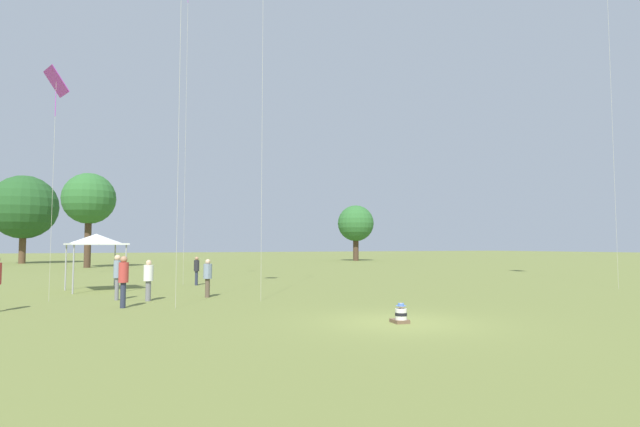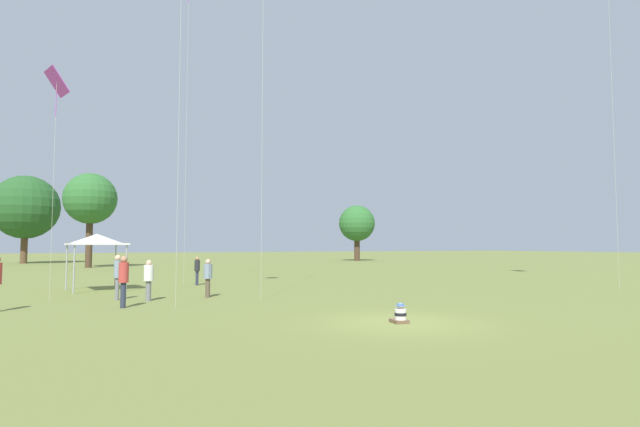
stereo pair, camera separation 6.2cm
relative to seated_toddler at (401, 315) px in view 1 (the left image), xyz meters
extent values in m
plane|color=olive|center=(0.06, 0.10, -0.23)|extent=(300.00, 300.00, 0.00)
cube|color=brown|center=(0.01, 0.06, -0.18)|extent=(0.47, 0.55, 0.10)
cylinder|color=silver|center=(0.00, -0.03, 0.03)|extent=(0.36, 0.36, 0.31)
cylinder|color=black|center=(0.00, -0.03, 0.03)|extent=(0.38, 0.38, 0.09)
sphere|color=#DBAD89|center=(0.00, -0.03, 0.26)|extent=(0.17, 0.17, 0.17)
cylinder|color=#4C70B7|center=(0.00, -0.03, 0.26)|extent=(0.29, 0.29, 0.01)
cylinder|color=#4C70B7|center=(0.00, -0.03, 0.30)|extent=(0.18, 0.18, 0.08)
cylinder|color=brown|center=(-3.40, 9.36, 0.17)|extent=(0.22, 0.22, 0.79)
cylinder|color=gray|center=(-3.40, 9.36, 0.88)|extent=(0.41, 0.41, 0.63)
sphere|color=#DBAD89|center=(-3.40, 9.36, 1.29)|extent=(0.21, 0.21, 0.21)
cylinder|color=#282D42|center=(-2.51, 16.03, 0.16)|extent=(0.20, 0.20, 0.77)
cylinder|color=#232328|center=(-2.51, 16.03, 0.85)|extent=(0.37, 0.37, 0.61)
sphere|color=#A37556|center=(-2.51, 16.03, 1.25)|extent=(0.21, 0.21, 0.21)
cylinder|color=slate|center=(-5.83, 8.97, 0.17)|extent=(0.29, 0.29, 0.79)
cylinder|color=silver|center=(-5.83, 8.97, 0.88)|extent=(0.53, 0.53, 0.63)
sphere|color=#DBAD89|center=(-5.83, 8.97, 1.29)|extent=(0.22, 0.22, 0.22)
cylinder|color=#282D42|center=(-6.89, 7.02, 0.22)|extent=(0.22, 0.22, 0.89)
cylinder|color=#B23833|center=(-6.89, 7.02, 1.02)|extent=(0.41, 0.41, 0.71)
sphere|color=#A37556|center=(-6.89, 7.02, 1.48)|extent=(0.24, 0.24, 0.24)
cylinder|color=slate|center=(-6.94, 9.81, 0.22)|extent=(0.22, 0.22, 0.89)
cylinder|color=gray|center=(-6.94, 9.81, 1.02)|extent=(0.40, 0.40, 0.71)
sphere|color=#DBAD89|center=(-6.94, 9.81, 1.47)|extent=(0.24, 0.24, 0.24)
cube|color=white|center=(-7.65, 14.74, 2.04)|extent=(2.92, 2.92, 0.08)
cone|color=white|center=(-7.65, 14.74, 2.31)|extent=(2.78, 2.78, 0.46)
cylinder|color=#99999E|center=(-8.97, 15.68, 0.89)|extent=(0.07, 0.07, 2.23)
cylinder|color=#99999E|center=(-6.71, 16.06, 0.89)|extent=(0.07, 0.07, 2.23)
cylinder|color=#99999E|center=(-8.59, 13.42, 0.89)|extent=(0.07, 0.07, 2.23)
cylinder|color=#99999E|center=(-6.34, 13.80, 0.89)|extent=(0.07, 0.07, 2.23)
cylinder|color=#BCB7A8|center=(-5.23, 6.15, 8.97)|extent=(0.01, 0.01, 18.39)
cylinder|color=#BCB7A8|center=(-3.18, 16.35, 8.55)|extent=(0.01, 0.01, 17.54)
cylinder|color=#BCB7A8|center=(-1.79, 7.06, 8.84)|extent=(0.01, 0.01, 18.13)
cylinder|color=#BCB7A8|center=(16.72, 4.80, 9.79)|extent=(0.01, 0.01, 20.02)
cube|color=#B738C6|center=(-9.38, 10.48, 8.59)|extent=(1.02, 1.32, 0.97)
cylinder|color=#B738C6|center=(-9.38, 10.48, 7.67)|extent=(0.02, 0.02, 1.02)
cylinder|color=#BCB7A8|center=(-9.38, 10.48, 4.18)|extent=(0.01, 0.01, 8.81)
cylinder|color=#473323|center=(-7.86, 42.71, 2.52)|extent=(0.64, 0.64, 5.49)
sphere|color=#2D662D|center=(-7.86, 42.71, 6.66)|extent=(5.09, 5.09, 5.09)
cylinder|color=#473323|center=(27.13, 50.67, 1.76)|extent=(0.80, 0.80, 3.98)
sphere|color=#2D662D|center=(27.13, 50.67, 5.17)|extent=(5.17, 5.17, 5.17)
cylinder|color=brown|center=(-14.97, 58.55, 2.16)|extent=(0.77, 0.77, 4.76)
sphere|color=#235123|center=(-14.97, 58.55, 6.67)|extent=(7.77, 7.77, 7.77)
camera|label=1|loc=(-8.19, -11.95, 1.97)|focal=28.00mm
camera|label=2|loc=(-8.13, -11.97, 1.97)|focal=28.00mm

